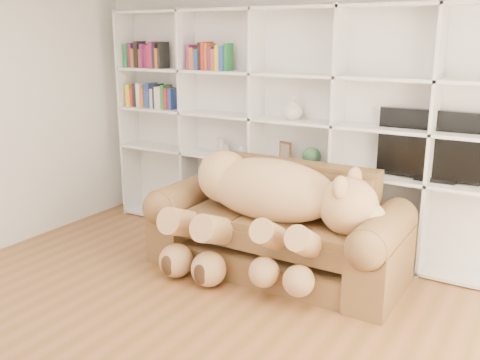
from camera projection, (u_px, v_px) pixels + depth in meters
The scene contains 13 objects.
floor at pixel (149, 349), 3.73m from camera, with size 5.00×5.00×0.00m, color brown.
wall_back at pixel (304, 114), 5.44m from camera, with size 5.00×0.02×2.70m, color white.
bookshelf at pixel (277, 118), 5.46m from camera, with size 4.43×0.35×2.40m.
sofa at pixel (278, 232), 4.93m from camera, with size 2.30×0.99×0.97m.
teddy_bear at pixel (266, 204), 4.69m from camera, with size 1.88×0.99×1.09m.
throw_pillow at pixel (236, 184), 5.24m from camera, with size 0.43×0.14×0.43m, color maroon.
tv at pixel (439, 147), 4.69m from camera, with size 1.07×0.18×0.63m.
picture_frame at pixel (285, 152), 5.43m from camera, with size 0.16×0.03×0.20m, color brown.
green_vase at pixel (311, 156), 5.29m from camera, with size 0.19×0.19×0.19m, color #2E5934.
figurine_tall at pixel (221, 146), 5.82m from camera, with size 0.09×0.09×0.18m, color beige.
figurine_short at pixel (227, 150), 5.80m from camera, with size 0.07×0.07×0.11m, color beige.
snow_globe at pixel (244, 151), 5.69m from camera, with size 0.12×0.12×0.12m, color silver.
shelf_vase at pixel (292, 108), 5.28m from camera, with size 0.21×0.21×0.22m, color beige.
Camera 1 is at (2.24, -2.49, 2.11)m, focal length 40.00 mm.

